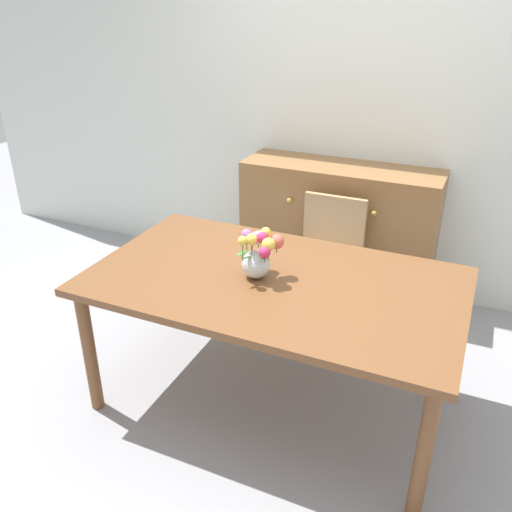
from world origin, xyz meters
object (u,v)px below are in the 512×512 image
Objects in this scene: chair_far at (328,255)px; flower_vase at (259,254)px; dining_table at (274,291)px; dresser at (337,232)px.

flower_vase is (-0.11, -0.91, 0.39)m from chair_far.
flower_vase is at bearing -168.00° from dining_table.
dresser reaches higher than chair_far.
flower_vase reaches higher than dining_table.
dresser is at bearing -82.17° from chair_far.
dresser is (-0.06, 0.44, -0.02)m from chair_far.
dresser is at bearing 88.09° from flower_vase.
dining_table is 0.23m from flower_vase.
chair_far is 0.99m from flower_vase.
dining_table is 1.35m from dresser.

